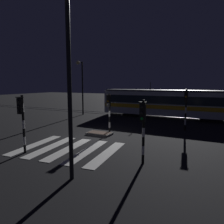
# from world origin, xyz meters

# --- Properties ---
(ground_plane) EXTENTS (120.00, 120.00, 0.00)m
(ground_plane) POSITION_xyz_m (0.00, 0.00, 0.00)
(ground_plane) COLOR black
(rail_near) EXTENTS (80.00, 0.12, 0.03)m
(rail_near) POSITION_xyz_m (0.00, 10.89, 0.01)
(rail_near) COLOR #59595E
(rail_near) RESTS_ON ground
(rail_far) EXTENTS (80.00, 0.12, 0.03)m
(rail_far) POSITION_xyz_m (0.00, 12.32, 0.01)
(rail_far) COLOR #59595E
(rail_far) RESTS_ON ground
(crosswalk_zebra) EXTENTS (6.22, 5.31, 0.02)m
(crosswalk_zebra) POSITION_xyz_m (0.00, -3.17, 0.01)
(crosswalk_zebra) COLOR silver
(crosswalk_zebra) RESTS_ON ground
(traffic_island) EXTENTS (1.92, 1.07, 0.18)m
(traffic_island) POSITION_xyz_m (-0.18, 0.87, 0.09)
(traffic_island) COLOR slate
(traffic_island) RESTS_ON ground
(traffic_light_corner_far_right) EXTENTS (0.36, 0.42, 3.51)m
(traffic_light_corner_far_right) POSITION_xyz_m (5.61, 5.29, 2.32)
(traffic_light_corner_far_right) COLOR black
(traffic_light_corner_far_right) RESTS_ON ground
(traffic_light_median_centre) EXTENTS (0.36, 0.42, 3.23)m
(traffic_light_median_centre) POSITION_xyz_m (0.35, 1.49, 2.13)
(traffic_light_median_centre) COLOR black
(traffic_light_median_centre) RESTS_ON ground
(traffic_light_corner_near_right) EXTENTS (0.36, 0.42, 3.22)m
(traffic_light_corner_near_right) POSITION_xyz_m (4.82, -3.46, 2.12)
(traffic_light_corner_near_right) COLOR black
(traffic_light_corner_near_right) RESTS_ON ground
(traffic_light_kerb_mid_left) EXTENTS (0.36, 0.42, 3.35)m
(traffic_light_kerb_mid_left) POSITION_xyz_m (-1.83, -4.98, 2.21)
(traffic_light_kerb_mid_left) COLOR black
(traffic_light_kerb_mid_left) RESTS_ON ground
(street_lamp_near_kerb) EXTENTS (0.44, 1.21, 7.72)m
(street_lamp_near_kerb) POSITION_xyz_m (2.70, -6.62, 4.85)
(street_lamp_near_kerb) COLOR black
(street_lamp_near_kerb) RESTS_ON ground
(street_lamp_trackside_left) EXTENTS (0.44, 1.21, 6.72)m
(street_lamp_trackside_left) POSITION_xyz_m (-7.54, 9.01, 4.30)
(street_lamp_trackside_left) COLOR black
(street_lamp_trackside_left) RESTS_ON ground
(tram) EXTENTS (16.18, 2.58, 4.15)m
(tram) POSITION_xyz_m (3.04, 11.60, 1.75)
(tram) COLOR silver
(tram) RESTS_ON ground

